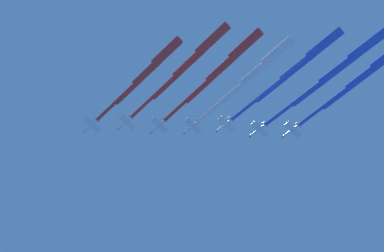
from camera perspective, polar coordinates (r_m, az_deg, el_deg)
name	(u,v)px	position (r m, az deg, el deg)	size (l,w,h in m)	color
jet_lead	(146,72)	(191.58, -5.37, 6.30)	(13.17, 60.56, 4.25)	silver
jet_port_inner	(189,62)	(191.60, -0.37, 7.46)	(14.75, 66.66, 4.27)	silver
jet_starboard_inner	(222,67)	(190.93, 3.53, 6.88)	(15.19, 64.51, 4.27)	silver
jet_port_mid	(254,73)	(193.37, 7.31, 6.23)	(14.22, 60.94, 4.25)	silver
jet_starboard_mid	(297,66)	(196.88, 12.26, 6.86)	(14.15, 66.51, 4.25)	silver
jet_port_outer	(338,69)	(197.93, 16.77, 6.46)	(14.42, 68.82, 4.27)	silver
jet_starboard_outer	(362,77)	(203.04, 19.31, 5.46)	(14.41, 60.71, 4.21)	silver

